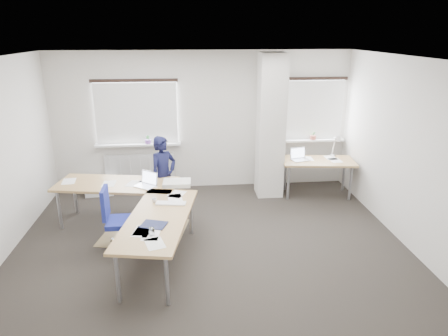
{
  "coord_description": "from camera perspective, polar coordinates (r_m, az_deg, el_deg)",
  "views": [
    {
      "loc": [
        -0.3,
        -5.47,
        3.15
      ],
      "look_at": [
        0.3,
        0.9,
        0.94
      ],
      "focal_mm": 32.0,
      "sensor_mm": 36.0,
      "label": 1
    }
  ],
  "objects": [
    {
      "name": "task_chair",
      "position": [
        6.3,
        -14.61,
        -8.77
      ],
      "size": [
        0.54,
        0.53,
        0.99
      ],
      "rotation": [
        0.0,
        0.0,
        0.01
      ],
      "color": "navy",
      "rests_on": "ground"
    },
    {
      "name": "ground",
      "position": [
        6.32,
        -1.94,
        -10.84
      ],
      "size": [
        6.0,
        6.0,
        0.0
      ],
      "primitive_type": "plane",
      "color": "black",
      "rests_on": "ground"
    },
    {
      "name": "desk_main",
      "position": [
        6.25,
        -12.04,
        -4.55
      ],
      "size": [
        2.4,
        2.98,
        0.96
      ],
      "rotation": [
        0.0,
        0.0,
        -0.17
      ],
      "color": "#A27346",
      "rests_on": "ground"
    },
    {
      "name": "desk_side",
      "position": [
        8.1,
        13.31,
        0.81
      ],
      "size": [
        1.47,
        0.86,
        1.22
      ],
      "rotation": [
        0.0,
        0.0,
        -0.12
      ],
      "color": "#A27346",
      "rests_on": "ground"
    },
    {
      "name": "room_shell",
      "position": [
        6.11,
        -0.66,
        5.77
      ],
      "size": [
        6.04,
        5.04,
        2.82
      ],
      "color": "beige",
      "rests_on": "ground"
    },
    {
      "name": "person",
      "position": [
        7.12,
        -8.61,
        -1.14
      ],
      "size": [
        0.62,
        0.6,
        1.44
      ],
      "primitive_type": "imported",
      "rotation": [
        0.0,
        0.0,
        0.71
      ],
      "color": "black",
      "rests_on": "ground"
    },
    {
      "name": "floor_mat",
      "position": [
        6.79,
        -11.3,
        -8.98
      ],
      "size": [
        1.49,
        1.34,
        0.01
      ],
      "primitive_type": "cube",
      "rotation": [
        0.0,
        0.0,
        -0.21
      ],
      "color": "olive",
      "rests_on": "ground"
    },
    {
      "name": "white_crate",
      "position": [
        8.48,
        -17.36,
        -2.48
      ],
      "size": [
        0.59,
        0.45,
        0.33
      ],
      "primitive_type": "cube",
      "rotation": [
        0.0,
        0.0,
        0.13
      ],
      "color": "white",
      "rests_on": "ground"
    }
  ]
}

